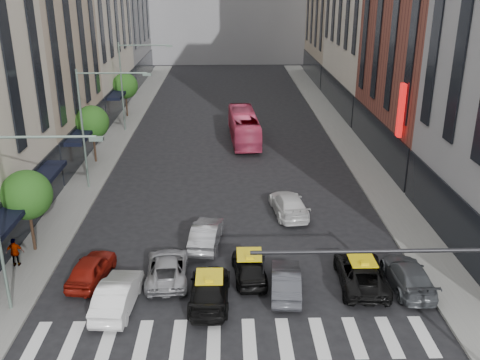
{
  "coord_description": "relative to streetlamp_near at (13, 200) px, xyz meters",
  "views": [
    {
      "loc": [
        -0.32,
        -18.45,
        15.43
      ],
      "look_at": [
        0.43,
        11.16,
        4.0
      ],
      "focal_mm": 40.0,
      "sensor_mm": 36.0,
      "label": 1
    }
  ],
  "objects": [
    {
      "name": "car_grey_curb",
      "position": [
        19.16,
        1.62,
        -5.21
      ],
      "size": [
        1.95,
        4.8,
        1.39
      ],
      "primitive_type": "imported",
      "rotation": [
        0.0,
        0.0,
        3.14
      ],
      "color": "#484C51",
      "rests_on": "ground"
    },
    {
      "name": "bus",
      "position": [
        11.38,
        28.31,
        -4.45
      ],
      "size": [
        2.99,
        10.53,
        2.9
      ],
      "primitive_type": "imported",
      "rotation": [
        0.0,
        0.0,
        3.19
      ],
      "color": "#D03D62",
      "rests_on": "ground"
    },
    {
      "name": "car_white_front",
      "position": [
        4.28,
        0.1,
        -5.14
      ],
      "size": [
        1.97,
        4.74,
        1.53
      ],
      "primitive_type": "imported",
      "rotation": [
        0.0,
        0.0,
        3.06
      ],
      "color": "white",
      "rests_on": "ground"
    },
    {
      "name": "taxi_right",
      "position": [
        16.74,
        1.94,
        -5.19
      ],
      "size": [
        2.65,
        5.28,
        1.43
      ],
      "primitive_type": "imported",
      "rotation": [
        0.0,
        0.0,
        3.09
      ],
      "color": "black",
      "rests_on": "ground"
    },
    {
      "name": "streetlamp_near",
      "position": [
        0.0,
        0.0,
        0.0
      ],
      "size": [
        5.38,
        0.25,
        9.0
      ],
      "color": "gray",
      "rests_on": "sidewalk_left"
    },
    {
      "name": "sidewalk_right",
      "position": [
        21.54,
        26.0,
        -5.83
      ],
      "size": [
        3.0,
        96.0,
        0.15
      ],
      "primitive_type": "cube",
      "color": "slate",
      "rests_on": "ground"
    },
    {
      "name": "tree_near",
      "position": [
        -1.76,
        6.0,
        -2.25
      ],
      "size": [
        2.88,
        2.88,
        4.95
      ],
      "color": "black",
      "rests_on": "sidewalk_left"
    },
    {
      "name": "building_left_b",
      "position": [
        -6.96,
        24.0,
        6.1
      ],
      "size": [
        8.0,
        16.0,
        24.0
      ],
      "primitive_type": "cube",
      "color": "tan",
      "rests_on": "ground"
    },
    {
      "name": "car_silver",
      "position": [
        6.44,
        2.78,
        -5.24
      ],
      "size": [
        2.52,
        4.92,
        1.33
      ],
      "primitive_type": "imported",
      "rotation": [
        0.0,
        0.0,
        3.21
      ],
      "color": "#95959A",
      "rests_on": "ground"
    },
    {
      "name": "tree_mid",
      "position": [
        -1.76,
        22.0,
        -2.25
      ],
      "size": [
        2.88,
        2.88,
        4.95
      ],
      "color": "black",
      "rests_on": "sidewalk_left"
    },
    {
      "name": "tree_far",
      "position": [
        -1.76,
        38.0,
        -2.25
      ],
      "size": [
        2.88,
        2.88,
        4.95
      ],
      "color": "black",
      "rests_on": "sidewalk_left"
    },
    {
      "name": "sidewalk_left",
      "position": [
        -1.46,
        26.0,
        -5.83
      ],
      "size": [
        3.0,
        96.0,
        0.15
      ],
      "primitive_type": "cube",
      "color": "slate",
      "rests_on": "ground"
    },
    {
      "name": "streetlamp_mid",
      "position": [
        0.0,
        16.0,
        0.0
      ],
      "size": [
        5.38,
        0.25,
        9.0
      ],
      "color": "gray",
      "rests_on": "sidewalk_left"
    },
    {
      "name": "car_row2_right",
      "position": [
        13.9,
        10.94,
        -5.16
      ],
      "size": [
        2.61,
        5.3,
        1.48
      ],
      "primitive_type": "imported",
      "rotation": [
        0.0,
        0.0,
        3.25
      ],
      "color": "silver",
      "rests_on": "ground"
    },
    {
      "name": "car_grey_mid",
      "position": [
        12.69,
        1.24,
        -5.21
      ],
      "size": [
        1.82,
        4.34,
        1.39
      ],
      "primitive_type": "imported",
      "rotation": [
        0.0,
        0.0,
        3.06
      ],
      "color": "#36373D",
      "rests_on": "ground"
    },
    {
      "name": "car_red",
      "position": [
        2.38,
        2.72,
        -5.19
      ],
      "size": [
        2.23,
        4.37,
        1.42
      ],
      "primitive_type": "imported",
      "rotation": [
        0.0,
        0.0,
        3.01
      ],
      "color": "maroon",
      "rests_on": "ground"
    },
    {
      "name": "pedestrian_far",
      "position": [
        -2.13,
        4.1,
        -4.91
      ],
      "size": [
        1.01,
        0.47,
        1.69
      ],
      "primitive_type": "imported",
      "rotation": [
        0.0,
        0.0,
        3.2
      ],
      "color": "gray",
      "rests_on": "sidewalk_left"
    },
    {
      "name": "taxi_left",
      "position": [
        8.79,
        0.54,
        -5.19
      ],
      "size": [
        2.13,
        4.95,
        1.42
      ],
      "primitive_type": "imported",
      "rotation": [
        0.0,
        0.0,
        3.11
      ],
      "color": "black",
      "rests_on": "ground"
    },
    {
      "name": "building_right_b",
      "position": [
        27.04,
        23.0,
        7.1
      ],
      "size": [
        8.0,
        18.0,
        26.0
      ],
      "primitive_type": "cube",
      "color": "brown",
      "rests_on": "ground"
    },
    {
      "name": "liberty_sign",
      "position": [
        22.64,
        16.0,
        0.1
      ],
      "size": [
        0.3,
        0.7,
        4.0
      ],
      "color": "red",
      "rests_on": "ground"
    },
    {
      "name": "streetlamp_far",
      "position": [
        0.0,
        32.0,
        0.0
      ],
      "size": [
        5.38,
        0.25,
        9.0
      ],
      "color": "gray",
      "rests_on": "sidewalk_left"
    },
    {
      "name": "car_row2_left",
      "position": [
        8.42,
        6.59,
        -5.16
      ],
      "size": [
        2.13,
        4.68,
        1.49
      ],
      "primitive_type": "imported",
      "rotation": [
        0.0,
        0.0,
        3.02
      ],
      "color": "#939498",
      "rests_on": "ground"
    },
    {
      "name": "traffic_signal",
      "position": [
        17.74,
        -5.0,
        -1.43
      ],
      "size": [
        10.1,
        0.2,
        6.0
      ],
      "color": "black",
      "rests_on": "ground"
    },
    {
      "name": "taxi_center",
      "position": [
        10.86,
        2.72,
        -5.2
      ],
      "size": [
        2.0,
        4.27,
        1.41
      ],
      "primitive_type": "imported",
      "rotation": [
        0.0,
        0.0,
        3.22
      ],
      "color": "black",
      "rests_on": "ground"
    }
  ]
}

